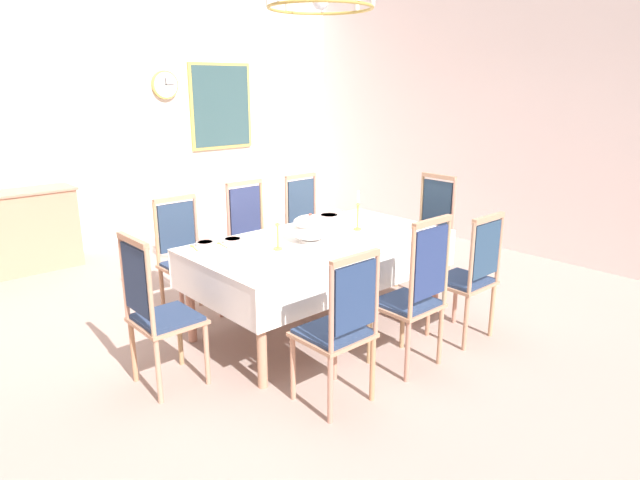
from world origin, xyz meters
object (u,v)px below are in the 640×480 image
soup_tureen (310,228)px  bowl_far_left (329,216)px  bowl_far_right (433,229)px  chair_head_east (428,231)px  bowl_near_left (205,243)px  sideboard (8,234)px  chair_head_west (157,310)px  chair_south_c (470,275)px  chair_south_b (414,293)px  candlestick_east (358,215)px  chandelier (320,7)px  chair_north_a (185,256)px  dining_table (320,248)px  framed_painting (221,106)px  bowl_near_right (233,240)px  spoon_primary (193,247)px  mounted_clock (165,85)px  chair_north_b (253,239)px  spoon_secondary (220,244)px  chair_north_c (309,227)px  chair_south_a (340,326)px  candlestick_west (278,234)px

soup_tureen → bowl_far_left: 0.80m
bowl_far_right → chair_head_east: bearing=39.4°
bowl_near_left → bowl_far_right: (1.71, -0.96, 0.00)m
soup_tureen → sideboard: 3.64m
chair_head_west → bowl_far_left: 2.08m
chair_south_c → chair_south_b: bearing=-179.5°
chair_head_west → candlestick_east: bearing=90.0°
bowl_far_left → chandelier: 1.91m
chair_north_a → chair_south_b: 2.11m
dining_table → chandelier: bearing=-93.1°
sideboard → framed_painting: (2.94, 0.25, 1.26)m
chair_head_east → bowl_near_right: chair_head_east is taller
spoon_primary → mounted_clock: bearing=78.1°
chair_north_b → chair_north_a: bearing=0.3°
chair_head_east → spoon_primary: 2.45m
spoon_secondary → framed_painting: 3.84m
chair_north_b → soup_tureen: size_ratio=3.66×
chair_head_east → chair_north_c: bearing=37.4°
soup_tureen → chandelier: bearing=-0.0°
chair_head_west → bowl_near_left: (0.67, 0.48, 0.23)m
chair_head_east → bowl_far_right: (-0.58, -0.48, 0.22)m
chair_head_west → bowl_far_right: chair_head_west is taller
chair_head_west → spoon_secondary: bearing=119.0°
chair_south_a → candlestick_east: bearing=40.1°
bowl_near_left → bowl_near_right: size_ratio=0.94×
chair_north_c → chair_south_a: bearing=53.6°
chair_north_c → chair_head_west: chair_north_c is taller
chair_south_c → mounted_clock: 4.75m
spoon_primary → sideboard: bearing=117.1°
spoon_primary → sideboard: size_ratio=0.12×
chair_south_b → soup_tureen: 1.04m
chair_north_a → soup_tureen: chair_north_a is taller
chair_south_a → bowl_far_left: 1.94m
chair_south_b → spoon_primary: size_ratio=6.59×
candlestick_west → bowl_near_left: bearing=127.2°
bowl_near_right → chair_south_c: bearing=-46.3°
bowl_near_right → chandelier: 1.92m
chair_north_b → bowl_far_right: 1.72m
chair_head_west → chandelier: size_ratio=1.35×
chair_south_a → framed_painting: size_ratio=0.91×
candlestick_west → chandelier: (0.44, -0.00, 1.67)m
dining_table → candlestick_east: candlestick_east is taller
dining_table → chair_head_east: chair_head_east is taller
dining_table → spoon_secondary: 0.83m
bowl_far_right → chair_north_c: bearing=96.7°
chair_north_c → spoon_secondary: (-1.43, -0.56, 0.21)m
dining_table → candlestick_east: (0.44, 0.00, 0.22)m
chair_south_c → candlestick_east: size_ratio=3.05×
candlestick_east → bowl_near_left: bearing=159.1°
sideboard → candlestick_west: bearing=109.3°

